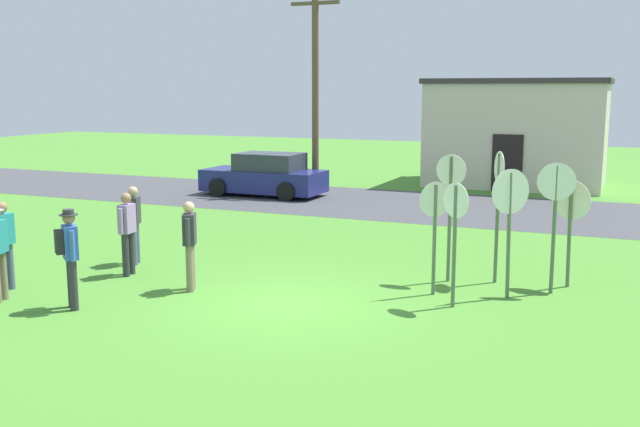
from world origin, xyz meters
TOP-DOWN VIEW (x-y plane):
  - ground_plane at (0.00, 0.00)m, footprint 80.00×80.00m
  - street_asphalt at (0.00, 11.62)m, footprint 60.00×6.40m
  - building_background at (1.28, 18.31)m, footprint 6.72×4.71m
  - utility_pole at (-4.93, 12.73)m, footprint 1.80×0.24m
  - parked_car_on_street at (-6.45, 11.74)m, footprint 4.32×2.05m
  - stop_sign_rear_left at (3.50, 1.96)m, footprint 0.57×0.61m
  - stop_sign_center_cluster at (4.21, 2.61)m, footprint 0.69×0.15m
  - stop_sign_nearest at (2.74, 1.02)m, footprint 0.51×0.35m
  - stop_sign_leaning_left at (2.26, 2.68)m, footprint 0.61×0.14m
  - stop_sign_far_back at (3.13, 2.95)m, footprint 0.30×0.60m
  - stop_sign_low_front at (2.22, 1.65)m, footprint 0.46×0.47m
  - stop_sign_tallest at (4.45, 3.14)m, footprint 0.73×0.28m
  - person_holding_notes at (-5.22, -1.22)m, footprint 0.24×0.57m
  - person_with_sunhat at (-2.04, 0.15)m, footprint 0.35×0.52m
  - person_in_blue at (-4.31, 1.47)m, footprint 0.34×0.53m
  - person_near_signs at (-3.28, -1.66)m, footprint 0.48×0.47m
  - person_in_dark_shirt at (-3.83, 0.61)m, footprint 0.27×0.57m

SIDE VIEW (x-z plane):
  - ground_plane at x=0.00m, z-range 0.00..0.00m
  - street_asphalt at x=0.00m, z-range 0.00..0.01m
  - parked_car_on_street at x=-6.45m, z-range -0.07..1.44m
  - person_holding_notes at x=-5.22m, z-range 0.11..1.80m
  - person_with_sunhat at x=-2.04m, z-range 0.11..1.80m
  - person_in_blue at x=-4.31m, z-range 0.11..1.80m
  - person_in_dark_shirt at x=-3.83m, z-range 0.11..1.80m
  - person_near_signs at x=-3.28m, z-range 0.14..1.88m
  - stop_sign_low_front at x=2.22m, z-range 0.36..2.45m
  - stop_sign_tallest at x=4.45m, z-range 0.37..2.43m
  - stop_sign_nearest at x=2.74m, z-range 0.35..2.53m
  - stop_sign_rear_left at x=3.50m, z-range 0.44..2.79m
  - stop_sign_center_cluster at x=4.21m, z-range 0.42..2.85m
  - stop_sign_leaning_left at x=2.26m, z-range 0.40..2.91m
  - stop_sign_far_back at x=3.13m, z-range 0.43..3.01m
  - building_background at x=1.28m, z-range 0.01..4.13m
  - utility_pole at x=-4.93m, z-range 0.18..7.43m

